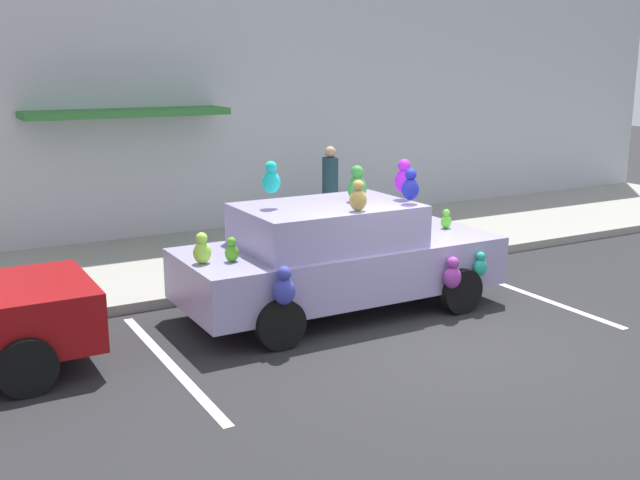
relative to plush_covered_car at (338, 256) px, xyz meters
name	(u,v)px	position (x,y,z in m)	size (l,w,h in m)	color
ground_plane	(441,343)	(0.51, -1.70, -0.81)	(60.00, 60.00, 0.00)	#262628
sidewalk	(269,252)	(0.51, 3.30, -0.73)	(24.00, 4.00, 0.15)	gray
storefront_building	(219,74)	(0.49, 5.44, 2.38)	(24.00, 1.25, 6.40)	#B2B7C1
parking_stripe_front	(527,293)	(2.94, -0.70, -0.81)	(0.12, 3.60, 0.01)	silver
parking_stripe_rear	(170,364)	(-2.68, -0.70, -0.81)	(0.12, 3.60, 0.01)	silver
plush_covered_car	(338,256)	(0.00, 0.00, 0.00)	(4.53, 2.13, 2.17)	#968CBB
teddy_bear_on_sidewalk	(266,249)	(-0.14, 2.04, -0.33)	(0.37, 0.31, 0.70)	#9E723D
pedestrian_near_shopfront	(330,192)	(2.18, 3.99, 0.13)	(0.32, 0.32, 1.68)	#1F3E4A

